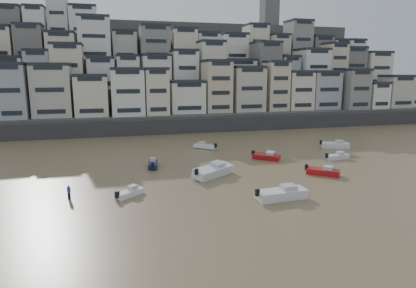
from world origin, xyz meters
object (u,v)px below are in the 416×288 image
object	(u,v)px
boat_f	(153,163)
boat_j	(130,192)
boat_a	(282,192)
person_pink	(268,153)
boat_d	(337,156)
boat_c	(213,170)
boat_g	(335,144)
boat_h	(205,145)
boat_b	(323,170)
person_blue	(69,192)
boat_e	(266,156)

from	to	relation	value
boat_f	boat_j	distance (m)	13.69
boat_a	person_pink	bearing A→B (deg)	66.29
boat_d	boat_c	bearing A→B (deg)	-173.53
person_pink	boat_g	bearing A→B (deg)	16.50
boat_f	boat_h	world-z (taller)	boat_h
boat_h	boat_b	size ratio (longest dim) A/B	0.98
boat_f	boat_c	size ratio (longest dim) A/B	0.63
boat_f	person_blue	xyz separation A→B (m)	(-11.13, -12.41, 0.24)
boat_e	boat_h	xyz separation A→B (m)	(-7.66, 11.47, -0.02)
boat_j	person_pink	size ratio (longest dim) A/B	2.31
boat_d	person_blue	distance (m)	42.96
boat_b	boat_j	distance (m)	27.39
boat_g	person_pink	distance (m)	16.91
boat_b	boat_g	distance (m)	20.98
boat_g	boat_a	bearing A→B (deg)	-109.74
boat_f	boat_e	xyz separation A→B (m)	(19.00, -0.06, 0.06)
person_blue	boat_f	bearing A→B (deg)	48.12
boat_d	boat_b	world-z (taller)	boat_b
boat_a	boat_h	world-z (taller)	boat_a
boat_d	boat_g	size ratio (longest dim) A/B	0.79
boat_a	person_blue	size ratio (longest dim) A/B	3.77
boat_h	boat_d	bearing A→B (deg)	-170.70
boat_b	boat_h	bearing A→B (deg)	158.84
boat_e	boat_c	world-z (taller)	boat_c
boat_e	boat_j	distance (m)	26.64
boat_a	person_pink	distance (m)	20.84
boat_e	boat_j	world-z (taller)	boat_e
boat_e	boat_j	size ratio (longest dim) A/B	1.24
boat_d	boat_j	xyz separation A→B (m)	(-35.03, -10.18, -0.07)
boat_c	person_pink	bearing A→B (deg)	0.99
person_blue	person_pink	bearing A→B (deg)	23.23
boat_c	person_pink	size ratio (longest dim) A/B	4.19
boat_a	boat_d	world-z (taller)	boat_a
boat_b	boat_g	world-z (taller)	boat_g
boat_c	boat_g	xyz separation A→B (m)	(28.35, 13.14, -0.22)
boat_d	person_blue	world-z (taller)	person_blue
boat_a	person_blue	xyz separation A→B (m)	(-23.79, 6.33, -0.02)
boat_f	boat_a	size ratio (longest dim) A/B	0.70
boat_b	person_blue	distance (m)	34.19
boat_c	boat_h	distance (m)	19.27
boat_j	boat_d	bearing A→B (deg)	-23.16
person_blue	boat_g	bearing A→B (deg)	20.98
boat_h	person_blue	xyz separation A→B (m)	(-22.47, -23.83, 0.21)
boat_e	boat_h	size ratio (longest dim) A/B	1.02
boat_e	person_blue	xyz separation A→B (m)	(-30.13, -12.36, 0.19)
boat_f	boat_d	xyz separation A→B (m)	(30.75, -2.83, -0.01)
boat_c	boat_b	bearing A→B (deg)	-45.84
boat_d	person_pink	world-z (taller)	person_pink
boat_b	boat_d	bearing A→B (deg)	87.28
boat_b	boat_f	bearing A→B (deg)	-164.10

